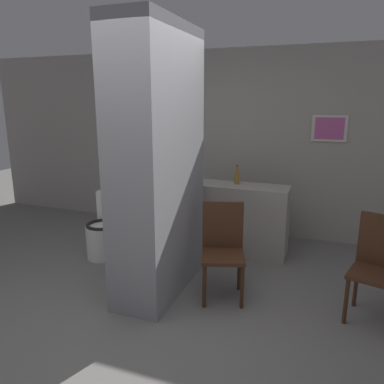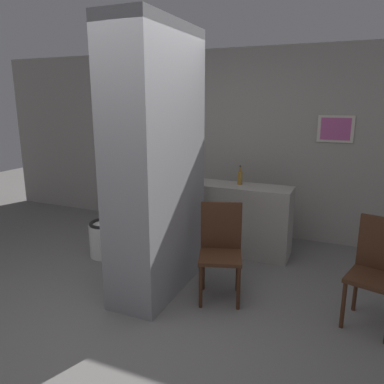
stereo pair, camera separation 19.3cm
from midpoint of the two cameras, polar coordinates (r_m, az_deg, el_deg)
The scene contains 9 objects.
ground_plane at distance 3.61m, azimuth -10.52°, elevation -18.33°, with size 14.00×14.00×0.00m, color slate.
wall_back at distance 5.50m, azimuth 3.09°, elevation 7.53°, with size 8.00×0.09×2.60m.
pillar_center at distance 3.66m, azimuth -6.68°, elevation 4.17°, with size 0.54×1.23×2.60m.
counter_shelf at distance 4.79m, azimuth 5.93°, elevation -4.08°, with size 1.23×0.44×0.88m.
toilet at distance 4.84m, azimuth -14.09°, elevation -5.70°, with size 0.42×0.58×0.79m.
chair_near_pillar at distance 3.71m, azimuth 3.23°, elevation -8.29°, with size 0.51×0.51×0.94m.
chair_by_doorway at distance 3.67m, azimuth 25.13°, elevation -9.94°, with size 0.50×0.50×0.94m.
bicycle at distance 5.00m, azimuth -4.69°, elevation -4.01°, with size 1.80×0.42×0.78m.
bottle_tall at distance 4.72m, azimuth 5.70°, elevation 2.29°, with size 0.06×0.06×0.24m.
Camera 1 is at (1.55, -2.62, 1.92)m, focal length 35.00 mm.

